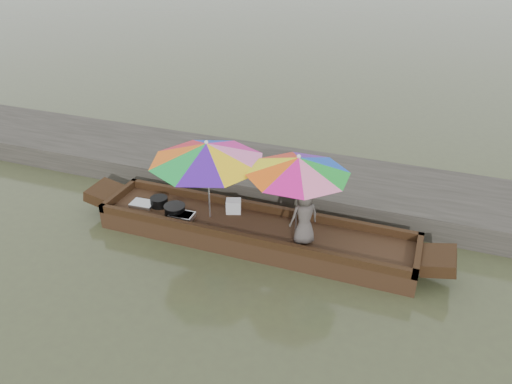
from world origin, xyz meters
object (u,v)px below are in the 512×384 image
(charcoal_grill, at_px, (175,210))
(vendor, at_px, (304,217))
(tray_crayfish, at_px, (182,216))
(tray_scallop, at_px, (143,204))
(supply_bag, at_px, (234,206))
(umbrella_bow, at_px, (208,180))
(cooking_pot, at_px, (159,202))
(umbrella_stern, at_px, (297,196))
(boat_hull, at_px, (254,233))

(charcoal_grill, relative_size, vendor, 0.37)
(tray_crayfish, xyz_separation_m, tray_scallop, (-0.94, 0.15, -0.01))
(tray_crayfish, height_order, charcoal_grill, charcoal_grill)
(supply_bag, distance_m, umbrella_bow, 0.80)
(supply_bag, xyz_separation_m, umbrella_bow, (-0.35, -0.31, 0.65))
(tray_scallop, bearing_deg, tray_crayfish, -9.06)
(cooking_pot, relative_size, supply_bag, 1.22)
(charcoal_grill, height_order, umbrella_stern, umbrella_stern)
(charcoal_grill, xyz_separation_m, vendor, (2.52, -0.03, 0.42))
(supply_bag, height_order, umbrella_bow, umbrella_bow)
(tray_scallop, bearing_deg, charcoal_grill, -6.24)
(boat_hull, height_order, tray_crayfish, tray_crayfish)
(boat_hull, distance_m, umbrella_stern, 1.23)
(cooking_pot, height_order, charcoal_grill, same)
(supply_bag, bearing_deg, umbrella_bow, -138.36)
(tray_crayfish, distance_m, supply_bag, 0.99)
(charcoal_grill, bearing_deg, umbrella_stern, 3.92)
(supply_bag, height_order, umbrella_stern, umbrella_stern)
(vendor, xyz_separation_m, umbrella_bow, (-1.87, 0.19, 0.26))
(umbrella_bow, bearing_deg, charcoal_grill, -166.34)
(boat_hull, distance_m, supply_bag, 0.69)
(tray_scallop, distance_m, umbrella_stern, 3.18)
(cooking_pot, relative_size, umbrella_stern, 0.19)
(umbrella_bow, bearing_deg, vendor, -5.78)
(cooking_pot, distance_m, umbrella_stern, 2.86)
(tray_crayfish, bearing_deg, tray_scallop, 170.94)
(cooking_pot, distance_m, charcoal_grill, 0.48)
(tray_scallop, bearing_deg, umbrella_bow, 3.09)
(charcoal_grill, distance_m, umbrella_stern, 2.43)
(umbrella_stern, bearing_deg, supply_bag, 166.71)
(charcoal_grill, height_order, supply_bag, supply_bag)
(tray_scallop, height_order, charcoal_grill, charcoal_grill)
(tray_scallop, height_order, umbrella_bow, umbrella_bow)
(umbrella_bow, bearing_deg, tray_crayfish, -154.40)
(tray_crayfish, relative_size, umbrella_bow, 0.22)
(charcoal_grill, distance_m, vendor, 2.56)
(tray_crayfish, height_order, tray_scallop, tray_crayfish)
(cooking_pot, distance_m, umbrella_bow, 1.30)
(cooking_pot, xyz_separation_m, tray_crayfish, (0.63, -0.25, -0.04))
(boat_hull, height_order, charcoal_grill, charcoal_grill)
(boat_hull, distance_m, charcoal_grill, 1.57)
(boat_hull, xyz_separation_m, umbrella_stern, (0.79, 0.00, 0.95))
(tray_crayfish, relative_size, charcoal_grill, 1.18)
(tray_crayfish, distance_m, umbrella_stern, 2.28)
(cooking_pot, bearing_deg, umbrella_bow, -1.15)
(tray_scallop, distance_m, vendor, 3.32)
(vendor, distance_m, umbrella_stern, 0.38)
(tray_crayfish, height_order, umbrella_bow, umbrella_bow)
(charcoal_grill, bearing_deg, boat_hull, 5.91)
(tray_scallop, xyz_separation_m, charcoal_grill, (0.76, -0.08, 0.06))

